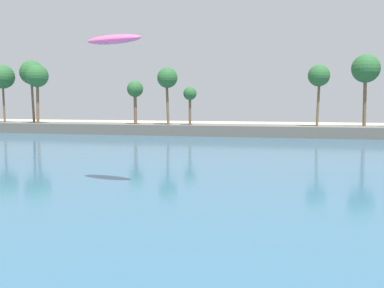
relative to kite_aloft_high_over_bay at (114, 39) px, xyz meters
The scene contains 3 objects.
sea 34.48m from the kite_aloft_high_over_bay, 80.05° to the left, with size 220.00×106.39×0.06m, color #33607F.
palm_headland 46.44m from the kite_aloft_high_over_bay, 84.59° to the left, with size 116.10×6.93×13.15m.
kite_aloft_high_over_bay is the anchor object (origin of this frame).
Camera 1 is at (5.89, 2.95, 5.61)m, focal length 41.88 mm.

